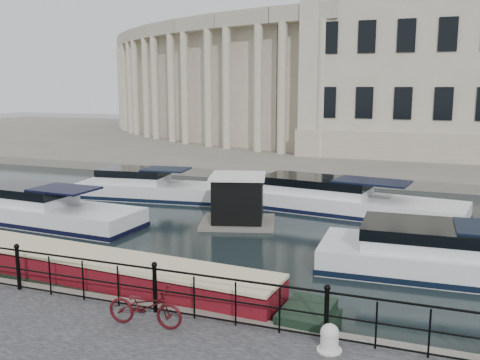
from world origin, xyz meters
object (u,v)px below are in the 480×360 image
mooring_bollard (330,338)px  narrowboat (99,284)px  bicycle (145,306)px  harbour_hut (238,202)px

mooring_bollard → narrowboat: 7.00m
bicycle → harbour_hut: (-1.94, 10.78, -0.05)m
bicycle → narrowboat: bearing=47.5°
bicycle → harbour_hut: 10.95m
bicycle → narrowboat: bicycle is taller
harbour_hut → mooring_bollard: bearing=-77.0°
bicycle → harbour_hut: harbour_hut is taller
mooring_bollard → harbour_hut: harbour_hut is taller
bicycle → mooring_bollard: (3.99, 0.32, -0.19)m
narrowboat → harbour_hut: harbour_hut is taller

